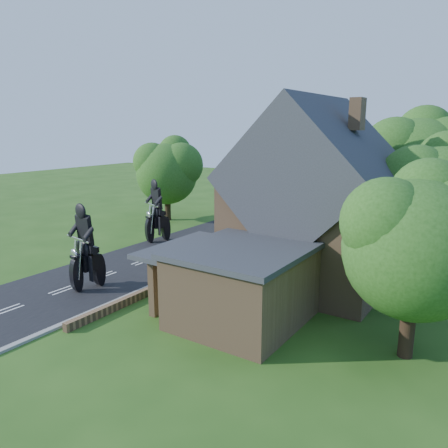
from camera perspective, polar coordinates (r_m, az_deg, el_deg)
The scene contains 19 objects.
ground at distance 26.91m, azimuth -15.25°, elevation -6.46°, with size 120.00×120.00×0.00m, color #254C15.
road at distance 26.90m, azimuth -15.25°, elevation -6.44°, with size 7.00×80.00×0.02m, color black.
kerb at distance 24.38m, azimuth -9.53°, elevation -8.04°, with size 0.30×80.00×0.12m, color gray.
garden_wall at distance 27.59m, azimuth -1.41°, elevation -5.09°, with size 0.30×22.00×0.40m, color olive.
house at distance 24.57m, azimuth 11.81°, elevation 2.40°, with size 9.54×8.64×10.24m.
annex at distance 19.60m, azimuth 2.15°, elevation -7.75°, with size 7.05×5.94×3.44m.
tree_annex_side at distance 17.19m, azimuth 25.04°, elevation -1.68°, with size 5.64×5.20×7.48m.
tree_house_right at distance 25.48m, azimuth 27.15°, elevation 3.56°, with size 6.51×6.00×8.40m.
tree_behind_house at distance 33.13m, azimuth 24.70°, elevation 7.39°, with size 7.81×7.20×10.08m.
tree_behind_left at distance 35.57m, azimuth 15.24°, elevation 7.57°, with size 6.94×6.40×9.16m.
tree_far_road at distance 40.53m, azimuth -6.99°, elevation 7.21°, with size 6.08×5.60×7.84m.
shrub_a at distance 22.46m, azimuth -8.23°, elevation -8.48°, with size 0.90×0.90×1.10m, color #123815.
shrub_b at distance 24.25m, azimuth -4.27°, elevation -6.77°, with size 0.90×0.90×1.10m, color #123815.
shrub_c at distance 26.16m, azimuth -0.88°, elevation -5.28°, with size 0.90×0.90×1.10m, color #123815.
shrub_d at distance 30.23m, azimuth 4.51°, elevation -2.85°, with size 0.90×0.90×1.10m, color #123815.
shrub_e at distance 32.37m, azimuth 6.68°, elevation -1.86°, with size 0.90×0.90×1.10m, color #123815.
shrub_f at distance 34.55m, azimuth 8.58°, elevation -0.99°, with size 0.90×0.90×1.10m, color #123815.
motorcycle_lead at distance 24.77m, azimuth -17.33°, elevation -6.53°, with size 0.38×1.51×1.41m, color black, non-canonical shape.
motorcycle_follow at distance 33.61m, azimuth -8.64°, elevation -1.08°, with size 0.39×1.54×1.43m, color black, non-canonical shape.
Camera 1 is at (19.47, -16.48, 8.58)m, focal length 35.00 mm.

